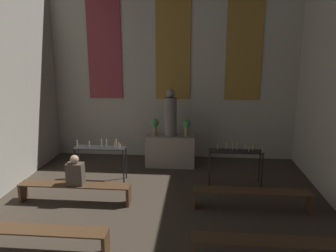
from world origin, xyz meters
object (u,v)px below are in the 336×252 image
object	(u,v)px
altar	(170,151)
pew_third_right	(270,246)
flower_vase_left	(155,125)
flower_vase_right	(187,126)
candle_rack_right	(235,156)
person_seated	(75,172)
pew_back_right	(251,195)
pew_back_left	(75,188)
candle_rack_left	(100,153)
pew_third_left	(34,234)
statue	(170,115)

from	to	relation	value
altar	pew_third_right	size ratio (longest dim) A/B	0.57
flower_vase_left	flower_vase_right	xyz separation A→B (m)	(0.91, 0.00, 0.00)
candle_rack_right	person_seated	distance (m)	3.82
flower_vase_left	pew_back_right	size ratio (longest dim) A/B	0.20
flower_vase_left	flower_vase_right	world-z (taller)	same
pew_back_left	pew_back_right	bearing A→B (deg)	0.00
pew_back_right	candle_rack_left	bearing A→B (deg)	160.19
flower_vase_right	flower_vase_left	bearing A→B (deg)	180.00
pew_back_left	pew_third_left	bearing A→B (deg)	-90.00
candle_rack_left	pew_third_left	distance (m)	3.19
altar	pew_back_left	size ratio (longest dim) A/B	0.57
altar	pew_third_left	size ratio (longest dim) A/B	0.57
candle_rack_left	pew_third_left	world-z (taller)	candle_rack_left
flower_vase_left	candle_rack_left	size ratio (longest dim) A/B	0.37
statue	candle_rack_right	bearing A→B (deg)	-35.36
candle_rack_right	pew_back_left	size ratio (longest dim) A/B	0.53
flower_vase_left	pew_third_left	bearing A→B (deg)	-108.49
candle_rack_left	pew_back_left	size ratio (longest dim) A/B	0.53
pew_third_left	pew_back_right	xyz separation A→B (m)	(3.84, 1.85, 0.00)
flower_vase_left	pew_back_right	bearing A→B (deg)	-46.71
flower_vase_right	pew_third_left	xyz separation A→B (m)	(-2.37, -4.37, -0.88)
person_seated	flower_vase_right	bearing A→B (deg)	47.15
pew_back_right	person_seated	size ratio (longest dim) A/B	3.68
candle_rack_right	pew_back_right	world-z (taller)	candle_rack_right
altar	flower_vase_right	bearing A→B (deg)	0.00
statue	flower_vase_right	distance (m)	0.56
pew_back_right	person_seated	xyz separation A→B (m)	(-3.80, 0.00, 0.39)
pew_back_right	statue	bearing A→B (deg)	127.26
pew_back_right	altar	bearing A→B (deg)	127.26
pew_third_right	flower_vase_left	bearing A→B (deg)	118.52
statue	pew_back_right	size ratio (longest dim) A/B	0.54
person_seated	pew_back_right	bearing A→B (deg)	0.00
candle_rack_right	person_seated	world-z (taller)	person_seated
candle_rack_left	pew_back_left	bearing A→B (deg)	-99.33
statue	flower_vase_left	world-z (taller)	statue
candle_rack_right	pew_third_left	bearing A→B (deg)	-139.03
flower_vase_left	candle_rack_left	world-z (taller)	flower_vase_left
candle_rack_left	pew_back_right	bearing A→B (deg)	-19.81
statue	pew_back_left	size ratio (longest dim) A/B	0.54
person_seated	candle_rack_right	bearing A→B (deg)	19.95
flower_vase_right	pew_third_left	world-z (taller)	flower_vase_right
candle_rack_left	person_seated	size ratio (longest dim) A/B	1.97
statue	pew_back_right	distance (m)	3.39
flower_vase_right	candle_rack_right	bearing A→B (deg)	-44.05
flower_vase_left	pew_back_left	size ratio (longest dim) A/B	0.20
altar	candle_rack_left	bearing A→B (deg)	-144.47
statue	candle_rack_right	distance (m)	2.24
flower_vase_left	pew_third_right	bearing A→B (deg)	-61.48
candle_rack_right	person_seated	xyz separation A→B (m)	(-3.59, -1.30, -0.03)
candle_rack_left	pew_back_left	xyz separation A→B (m)	(-0.21, -1.30, -0.42)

